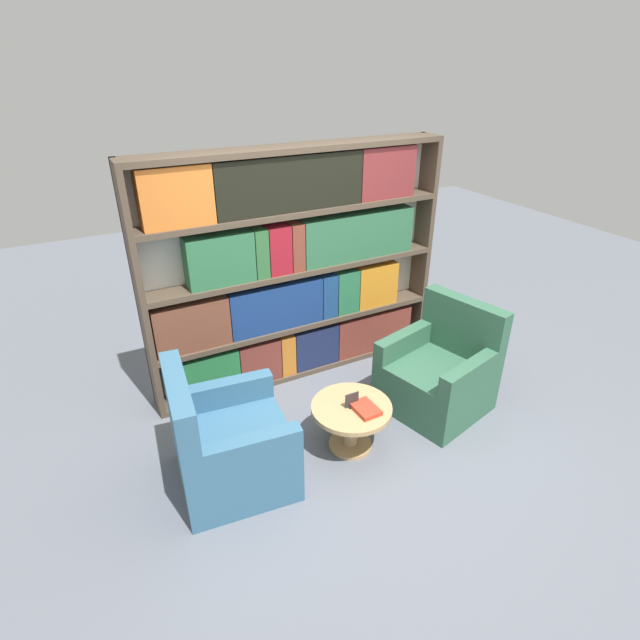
{
  "coord_description": "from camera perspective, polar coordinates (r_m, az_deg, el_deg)",
  "views": [
    {
      "loc": [
        -1.85,
        -2.58,
        2.88
      ],
      "look_at": [
        -0.13,
        0.67,
        0.94
      ],
      "focal_mm": 28.0,
      "sensor_mm": 36.0,
      "label": 1
    }
  ],
  "objects": [
    {
      "name": "armchair_right",
      "position": [
        4.67,
        13.45,
        -6.04
      ],
      "size": [
        0.99,
        0.99,
        0.99
      ],
      "rotation": [
        0.0,
        0.0,
        -1.33
      ],
      "color": "#336047",
      "rests_on": "ground_plane"
    },
    {
      "name": "coffee_table",
      "position": [
        4.12,
        3.58,
        -11.07
      ],
      "size": [
        0.65,
        0.65,
        0.41
      ],
      "color": "tan",
      "rests_on": "ground_plane"
    },
    {
      "name": "stray_book",
      "position": [
        4.0,
        5.21,
        -10.06
      ],
      "size": [
        0.18,
        0.24,
        0.04
      ],
      "color": "#B73823",
      "rests_on": "coffee_table"
    },
    {
      "name": "table_sign",
      "position": [
        4.01,
        3.65,
        -9.22
      ],
      "size": [
        0.12,
        0.06,
        0.12
      ],
      "color": "black",
      "rests_on": "coffee_table"
    },
    {
      "name": "bookshelf",
      "position": [
        4.7,
        -2.86,
        5.64
      ],
      "size": [
        2.91,
        0.3,
        2.23
      ],
      "color": "silver",
      "rests_on": "ground_plane"
    },
    {
      "name": "armchair_left",
      "position": [
        3.87,
        -10.5,
        -13.95
      ],
      "size": [
        0.9,
        0.9,
        0.99
      ],
      "rotation": [
        0.0,
        0.0,
        1.46
      ],
      "color": "#386684",
      "rests_on": "ground_plane"
    },
    {
      "name": "ground_plane",
      "position": [
        4.29,
        5.95,
        -14.49
      ],
      "size": [
        14.0,
        14.0,
        0.0
      ],
      "primitive_type": "plane",
      "color": "slate"
    }
  ]
}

